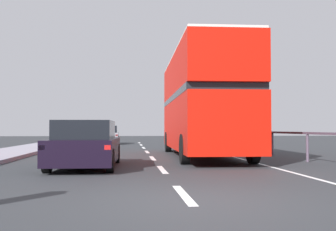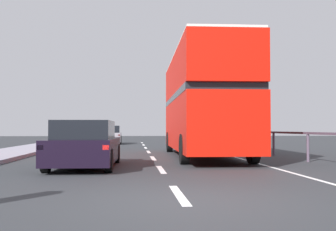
# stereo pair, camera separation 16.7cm
# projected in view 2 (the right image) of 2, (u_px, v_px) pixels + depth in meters

# --- Properties ---
(ground_plane) EXTENTS (75.40, 120.00, 0.10)m
(ground_plane) POSITION_uv_depth(u_px,v_px,m) (183.00, 203.00, 6.67)
(ground_plane) COLOR #2C2E32
(lane_paint_markings) EXTENTS (3.55, 46.00, 0.01)m
(lane_paint_markings) POSITION_uv_depth(u_px,v_px,m) (210.00, 160.00, 15.15)
(lane_paint_markings) COLOR silver
(lane_paint_markings) RESTS_ON ground
(bridge_side_railing) EXTENTS (0.10, 42.00, 1.06)m
(bridge_side_railing) POSITION_uv_depth(u_px,v_px,m) (289.00, 137.00, 16.13)
(bridge_side_railing) COLOR #544658
(bridge_side_railing) RESTS_ON ground
(double_decker_bus_red) EXTENTS (2.78, 10.32, 4.29)m
(double_decker_bus_red) POSITION_uv_depth(u_px,v_px,m) (203.00, 102.00, 17.10)
(double_decker_bus_red) COLOR red
(double_decker_bus_red) RESTS_ON ground
(hatchback_car_near) EXTENTS (1.97, 4.57, 1.41)m
(hatchback_car_near) POSITION_uv_depth(u_px,v_px,m) (86.00, 145.00, 12.39)
(hatchback_car_near) COLOR black
(hatchback_car_near) RESTS_ON ground
(sedan_car_ahead) EXTENTS (1.77, 4.03, 1.40)m
(sedan_car_ahead) POSITION_uv_depth(u_px,v_px,m) (110.00, 135.00, 31.48)
(sedan_car_ahead) COLOR gray
(sedan_car_ahead) RESTS_ON ground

